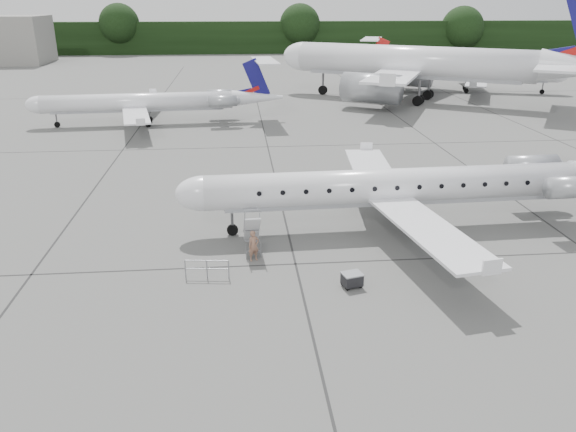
{
  "coord_description": "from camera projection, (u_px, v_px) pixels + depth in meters",
  "views": [
    {
      "loc": [
        -8.61,
        -23.86,
        13.22
      ],
      "look_at": [
        -6.02,
        4.31,
        2.3
      ],
      "focal_mm": 35.0,
      "sensor_mm": 36.0,
      "label": 1
    }
  ],
  "objects": [
    {
      "name": "treeline",
      "position": [
        267.0,
        37.0,
        146.98
      ],
      "size": [
        260.0,
        4.0,
        8.0
      ],
      "primitive_type": "cube",
      "color": "black",
      "rests_on": "ground"
    },
    {
      "name": "bg_regional_right",
      "position": [
        476.0,
        66.0,
        84.85
      ],
      "size": [
        34.79,
        29.41,
        7.79
      ],
      "primitive_type": null,
      "rotation": [
        0.0,
        0.0,
        2.83
      ],
      "color": "white",
      "rests_on": "ground"
    },
    {
      "name": "bg_narrowbody",
      "position": [
        413.0,
        46.0,
        75.65
      ],
      "size": [
        50.84,
        47.14,
        14.84
      ],
      "primitive_type": null,
      "rotation": [
        0.0,
        0.0,
        -0.56
      ],
      "color": "white",
      "rests_on": "ground"
    },
    {
      "name": "passenger",
      "position": [
        254.0,
        246.0,
        30.18
      ],
      "size": [
        0.73,
        0.61,
        1.7
      ],
      "primitive_type": "imported",
      "rotation": [
        0.0,
        0.0,
        0.38
      ],
      "color": "#8B604B",
      "rests_on": "ground"
    },
    {
      "name": "safety_railing",
      "position": [
        207.0,
        270.0,
        28.3
      ],
      "size": [
        2.19,
        0.34,
        1.0
      ],
      "primitive_type": null,
      "rotation": [
        0.0,
        0.0,
        -0.12
      ],
      "color": "gray",
      "rests_on": "ground"
    },
    {
      "name": "main_regional_jet",
      "position": [
        395.0,
        169.0,
        33.56
      ],
      "size": [
        30.01,
        22.1,
        7.51
      ],
      "primitive_type": null,
      "rotation": [
        0.0,
        0.0,
        0.04
      ],
      "color": "white",
      "rests_on": "ground"
    },
    {
      "name": "ground",
      "position": [
        417.0,
        287.0,
        27.66
      ],
      "size": [
        320.0,
        320.0,
        0.0
      ],
      "primitive_type": "plane",
      "color": "slate",
      "rests_on": "ground"
    },
    {
      "name": "bg_regional_left",
      "position": [
        138.0,
        93.0,
        62.31
      ],
      "size": [
        28.05,
        21.1,
        7.02
      ],
      "primitive_type": null,
      "rotation": [
        0.0,
        0.0,
        0.07
      ],
      "color": "white",
      "rests_on": "ground"
    },
    {
      "name": "baggage_cart",
      "position": [
        352.0,
        280.0,
        27.52
      ],
      "size": [
        1.08,
        0.96,
        0.8
      ],
      "primitive_type": null,
      "rotation": [
        0.0,
        0.0,
        0.26
      ],
      "color": "black",
      "rests_on": "ground"
    },
    {
      "name": "airstair",
      "position": [
        252.0,
        231.0,
        31.32
      ],
      "size": [
        0.93,
        2.43,
        2.35
      ],
      "primitive_type": null,
      "rotation": [
        0.0,
        0.0,
        0.04
      ],
      "color": "white",
      "rests_on": "ground"
    }
  ]
}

